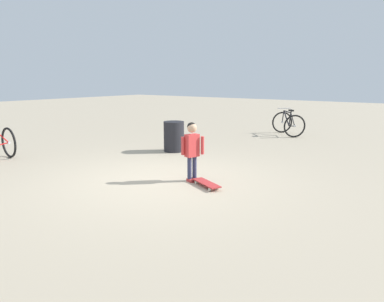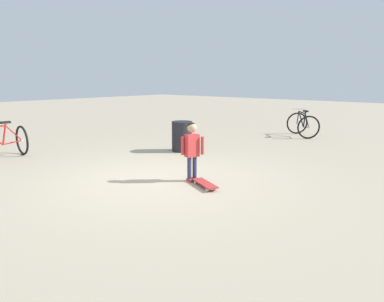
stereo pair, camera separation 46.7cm
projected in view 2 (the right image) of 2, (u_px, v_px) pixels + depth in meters
name	position (u px, v px, depth m)	size (l,w,h in m)	color
ground_plane	(158.00, 179.00, 6.53)	(50.00, 50.00, 0.00)	tan
child_person	(192.00, 145.00, 6.26)	(0.31, 0.30, 1.06)	#2D3351
skateboard	(205.00, 184.00, 6.03)	(0.67, 0.45, 0.07)	#B22D2D
bicycle_near	(303.00, 124.00, 11.29)	(1.25, 1.26, 0.85)	black
trash_bin	(182.00, 136.00, 8.96)	(0.51, 0.51, 0.76)	black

